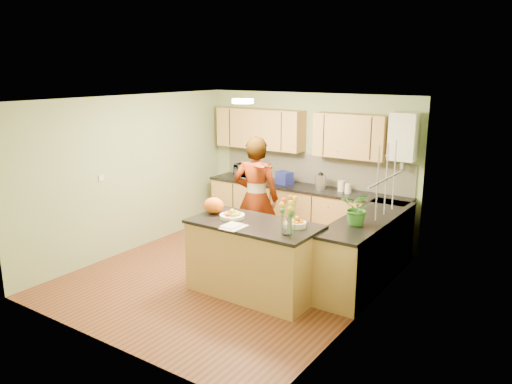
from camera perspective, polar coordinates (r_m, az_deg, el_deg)
The scene contains 28 objects.
floor at distance 7.31m, azimuth -2.79°, elevation -9.41°, with size 4.50×4.50×0.00m, color #592C19.
ceiling at distance 6.73m, azimuth -3.04°, elevation 10.54°, with size 4.00×4.50×0.02m, color white.
wall_back at distance 8.77m, azimuth 5.97°, elevation 3.04°, with size 4.00×0.02×2.50m, color #96AD7B.
wall_front at distance 5.36m, azimuth -17.56°, elevation -4.61°, with size 4.00×0.02×2.50m, color #96AD7B.
wall_left at distance 8.25m, azimuth -14.09°, elevation 2.00°, with size 0.02×4.50×2.50m, color #96AD7B.
wall_right at distance 5.97m, azimuth 12.64°, elevation -2.43°, with size 0.02×4.50×2.50m, color #96AD7B.
back_counter at distance 8.65m, azimuth 5.48°, elevation -2.41°, with size 3.64×0.62×0.94m.
right_counter at distance 7.07m, azimuth 12.61°, elevation -6.49°, with size 0.62×2.24×0.94m.
splashback at distance 8.72m, azimuth 6.49°, elevation 2.63°, with size 3.60×0.02×0.52m, color beige.
upper_cabinets at distance 8.62m, azimuth 4.49°, elevation 6.92°, with size 3.20×0.34×0.70m.
boiler at distance 7.87m, azimuth 16.54°, elevation 6.07°, with size 0.40×0.30×0.86m.
window_right at distance 6.44m, azimuth 14.71°, elevation 1.41°, with size 0.01×1.30×1.05m.
light_switch at distance 7.85m, azimuth -17.28°, elevation 1.57°, with size 0.02×0.09×0.09m, color white.
ceiling_lamp at distance 6.97m, azimuth -1.53°, elevation 10.35°, with size 0.30×0.30×0.07m.
peninsula_island at distance 6.57m, azimuth -0.22°, elevation -7.55°, with size 1.70×0.87×0.97m.
fruit_dish at distance 6.59m, azimuth -2.74°, elevation -2.61°, with size 0.33×0.33×0.12m.
orange_bowl at distance 6.24m, azimuth 4.74°, elevation -3.52°, with size 0.23×0.23×0.13m.
flower_vase at distance 5.86m, azimuth 3.63°, elevation -1.81°, with size 0.27×0.27×0.51m.
orange_bag at distance 6.82m, azimuth -4.85°, elevation -1.53°, with size 0.29×0.25×0.22m, color orange.
papers at distance 6.23m, azimuth -2.55°, elevation -3.99°, with size 0.24×0.32×0.01m, color white.
violinist at distance 7.65m, azimuth 0.00°, elevation -0.73°, with size 0.70×0.46×1.92m, color #E7B18D.
violin at distance 7.24m, azimuth 0.33°, elevation 3.10°, with size 0.62×0.25×0.12m, color #521205, non-canonical shape.
microwave at distance 9.08m, azimuth -0.83°, elevation 2.35°, with size 0.48×0.32×0.27m, color white.
blue_box at distance 8.68m, azimuth 3.27°, elevation 1.62°, with size 0.27×0.20×0.22m, color navy.
kettle at distance 8.36m, azimuth 7.40°, elevation 1.24°, with size 0.18×0.18×0.33m.
jar_cream at distance 8.27m, azimuth 9.73°, elevation 0.68°, with size 0.11×0.11×0.18m, color #F4E8C3.
jar_white at distance 8.16m, azimuth 10.47°, elevation 0.38°, with size 0.10×0.10×0.15m, color white.
potted_plant at distance 6.49m, azimuth 11.60°, elevation -1.81°, with size 0.41×0.35×0.45m, color #327627.
Camera 1 is at (4.05, -5.36, 2.90)m, focal length 35.00 mm.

